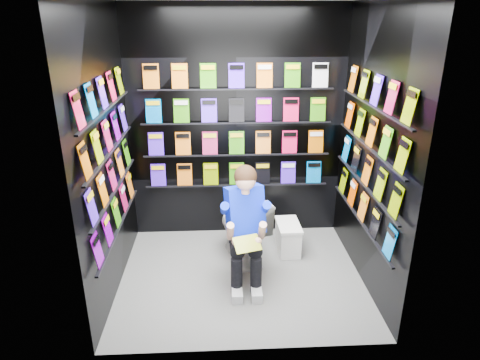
{
  "coord_description": "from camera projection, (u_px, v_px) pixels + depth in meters",
  "views": [
    {
      "loc": [
        -0.2,
        -3.65,
        2.49
      ],
      "look_at": [
        -0.01,
        0.15,
        0.99
      ],
      "focal_mm": 32.0,
      "sensor_mm": 36.0,
      "label": 1
    }
  ],
  "objects": [
    {
      "name": "toilet",
      "position": [
        242.0,
        227.0,
        4.53
      ],
      "size": [
        0.62,
        0.84,
        0.73
      ],
      "primitive_type": "imported",
      "rotation": [
        0.0,
        0.0,
        3.44
      ],
      "color": "white",
      "rests_on": "floor"
    },
    {
      "name": "wall_left",
      "position": [
        106.0,
        156.0,
        3.78
      ],
      "size": [
        0.04,
        2.0,
        2.6
      ],
      "primitive_type": "cube",
      "color": "black",
      "rests_on": "floor"
    },
    {
      "name": "held_comic",
      "position": [
        247.0,
        244.0,
        3.78
      ],
      "size": [
        0.27,
        0.2,
        0.1
      ],
      "primitive_type": "cube",
      "rotation": [
        -0.96,
        0.0,
        0.3
      ],
      "color": "green",
      "rests_on": "reader"
    },
    {
      "name": "longbox_lid",
      "position": [
        289.0,
        225.0,
        4.67
      ],
      "size": [
        0.25,
        0.43,
        0.03
      ],
      "primitive_type": "cube",
      "rotation": [
        0.0,
        0.0,
        0.03
      ],
      "color": "white",
      "rests_on": "longbox"
    },
    {
      "name": "comics_left",
      "position": [
        110.0,
        156.0,
        3.78
      ],
      "size": [
        0.06,
        1.7,
        1.37
      ],
      "primitive_type": null,
      "color": "orange",
      "rests_on": "wall_left"
    },
    {
      "name": "longbox",
      "position": [
        288.0,
        238.0,
        4.73
      ],
      "size": [
        0.23,
        0.41,
        0.3
      ],
      "primitive_type": "cube",
      "rotation": [
        0.0,
        0.0,
        0.03
      ],
      "color": "white",
      "rests_on": "floor"
    },
    {
      "name": "comics_right",
      "position": [
        370.0,
        151.0,
        3.89
      ],
      "size": [
        0.06,
        1.7,
        1.37
      ],
      "primitive_type": null,
      "color": "orange",
      "rests_on": "wall_right"
    },
    {
      "name": "wall_front",
      "position": [
        250.0,
        199.0,
        2.91
      ],
      "size": [
        2.4,
        0.04,
        2.6
      ],
      "primitive_type": "cube",
      "color": "black",
      "rests_on": "floor"
    },
    {
      "name": "comics_back",
      "position": [
        237.0,
        127.0,
        4.74
      ],
      "size": [
        2.1,
        0.06,
        1.37
      ],
      "primitive_type": null,
      "color": "orange",
      "rests_on": "wall_back"
    },
    {
      "name": "floor",
      "position": [
        241.0,
        277.0,
        4.31
      ],
      "size": [
        2.4,
        2.4,
        0.0
      ],
      "primitive_type": "plane",
      "color": "slate",
      "rests_on": "ground"
    },
    {
      "name": "reader",
      "position": [
        245.0,
        211.0,
        4.04
      ],
      "size": [
        0.65,
        0.79,
        1.27
      ],
      "primitive_type": null,
      "rotation": [
        0.0,
        0.0,
        0.3
      ],
      "color": "#071ECD",
      "rests_on": "toilet"
    },
    {
      "name": "wall_right",
      "position": [
        373.0,
        152.0,
        3.9
      ],
      "size": [
        0.04,
        2.0,
        2.6
      ],
      "primitive_type": "cube",
      "color": "black",
      "rests_on": "floor"
    },
    {
      "name": "wall_back",
      "position": [
        236.0,
        126.0,
        4.77
      ],
      "size": [
        2.4,
        0.04,
        2.6
      ],
      "primitive_type": "cube",
      "color": "black",
      "rests_on": "floor"
    }
  ]
}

